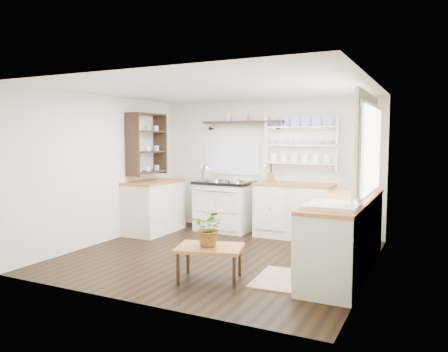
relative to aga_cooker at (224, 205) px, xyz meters
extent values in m
cube|color=black|center=(0.68, -1.57, -0.45)|extent=(4.00, 3.80, 0.01)
cube|color=beige|center=(0.68, 0.33, 0.70)|extent=(4.00, 0.02, 2.30)
cube|color=beige|center=(2.68, -1.57, 0.70)|extent=(0.02, 3.80, 2.30)
cube|color=beige|center=(-1.32, -1.57, 0.70)|extent=(0.02, 3.80, 2.30)
cube|color=white|center=(0.68, -1.57, 1.85)|extent=(4.00, 3.80, 0.01)
cube|color=white|center=(2.64, -1.42, 1.05)|extent=(0.04, 1.40, 1.00)
cube|color=white|center=(2.62, -1.42, 1.05)|extent=(0.02, 1.50, 1.10)
cube|color=#FFFDCB|center=(2.60, -1.42, 1.63)|extent=(0.04, 1.55, 0.18)
cube|color=beige|center=(0.00, 0.00, -0.03)|extent=(0.94, 0.61, 0.83)
cube|color=black|center=(0.00, 0.00, 0.41)|extent=(0.98, 0.65, 0.05)
cylinder|color=silver|center=(-0.22, 0.00, 0.45)|extent=(0.32, 0.32, 0.03)
cylinder|color=silver|center=(0.22, 0.00, 0.45)|extent=(0.32, 0.32, 0.03)
cylinder|color=silver|center=(0.00, -0.35, 0.29)|extent=(0.85, 0.02, 0.02)
cube|color=silver|center=(1.28, 0.03, -0.01)|extent=(1.25, 0.60, 0.88)
cube|color=brown|center=(1.28, 0.03, 0.43)|extent=(1.27, 0.63, 0.04)
cube|color=silver|center=(2.38, -1.47, -0.01)|extent=(0.60, 2.40, 0.88)
cube|color=brown|center=(2.38, -1.47, 0.43)|extent=(0.62, 2.43, 0.04)
cube|color=white|center=(2.38, -2.22, 0.35)|extent=(0.55, 0.60, 0.28)
cylinder|color=silver|center=(2.58, -2.22, 0.55)|extent=(0.02, 0.02, 0.22)
cube|color=silver|center=(-1.02, -0.67, -0.01)|extent=(0.60, 1.10, 0.88)
cube|color=brown|center=(-1.02, -0.67, 0.43)|extent=(0.62, 1.13, 0.04)
cube|color=white|center=(1.33, 0.31, 1.10)|extent=(1.20, 0.03, 0.90)
cube|color=white|center=(1.33, 0.22, 1.10)|extent=(1.20, 0.22, 0.02)
cylinder|color=navy|center=(1.33, 0.23, 1.37)|extent=(0.20, 0.02, 0.20)
cube|color=black|center=(0.28, 0.20, 1.47)|extent=(1.50, 0.24, 0.04)
cone|color=black|center=(-0.37, 0.27, 1.36)|extent=(0.06, 0.20, 0.06)
cone|color=black|center=(0.93, 0.27, 1.36)|extent=(0.06, 0.20, 0.06)
cube|color=black|center=(-1.16, -0.67, 1.10)|extent=(0.28, 0.80, 1.05)
cylinder|color=brown|center=(0.83, 0.11, 0.53)|extent=(0.12, 0.12, 0.14)
cube|color=brown|center=(1.06, -2.53, -0.07)|extent=(0.85, 0.71, 0.04)
cylinder|color=black|center=(0.81, -2.82, -0.27)|extent=(0.04, 0.04, 0.36)
cylinder|color=black|center=(0.69, -2.41, -0.27)|extent=(0.04, 0.04, 0.36)
cylinder|color=black|center=(1.42, -2.65, -0.27)|extent=(0.04, 0.04, 0.36)
cylinder|color=black|center=(1.31, -2.24, -0.27)|extent=(0.04, 0.04, 0.36)
imported|color=#3F7233|center=(1.06, -2.53, 0.17)|extent=(0.40, 0.35, 0.43)
cube|color=#A0795D|center=(1.78, -2.14, -0.44)|extent=(0.59, 0.88, 0.02)
camera|label=1|loc=(3.37, -6.87, 1.19)|focal=35.00mm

